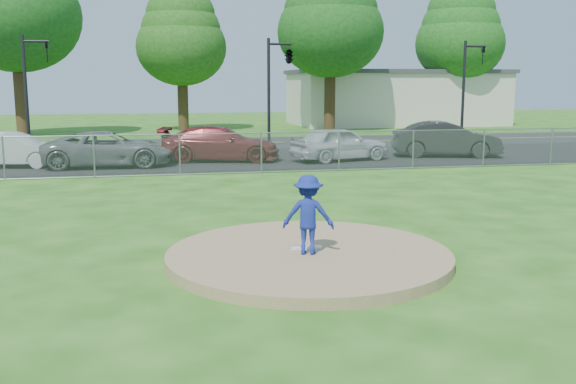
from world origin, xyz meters
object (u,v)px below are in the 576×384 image
Objects in this scene: pitcher at (308,215)px; parked_car_pearl at (340,144)px; traffic_signal_right at (468,82)px; parked_car_charcoal at (446,139)px; traffic_signal_left at (31,82)px; tree_far_right at (460,33)px; commercial_building at (394,97)px; traffic_signal_center at (287,58)px; parked_car_darkred at (220,144)px; parked_car_white at (13,150)px; tree_center at (181,36)px; parked_car_gray at (108,149)px; tree_right at (331,18)px; tree_left at (14,0)px; traffic_cone at (80,156)px.

pitcher is 16.07m from parked_car_pearl.
parked_car_charcoal is at bearing -123.17° from traffic_signal_right.
traffic_signal_left is 15.54m from parked_car_pearl.
tree_far_right is 2.49× the size of parked_car_pearl.
traffic_signal_center is at bearing -126.94° from commercial_building.
commercial_building is 2.93× the size of traffic_signal_right.
pitcher reaches higher than parked_car_darkred.
parked_car_white is at bearing 104.99° from parked_car_charcoal.
tree_center is 20.20m from parked_car_gray.
parked_car_pearl reaches higher than parked_car_gray.
tree_center is 1.76× the size of traffic_signal_right.
traffic_signal_left is 3.78× the size of pitcher.
parked_car_darkred reaches higher than parked_car_pearl.
tree_far_right reaches higher than traffic_signal_center.
traffic_signal_center is at bearing -180.00° from traffic_signal_right.
traffic_signal_left is at bearing -155.68° from tree_far_right.
tree_far_right is 40.94m from pitcher.
commercial_building reaches higher than parked_car_white.
traffic_signal_right reaches higher than parked_car_pearl.
traffic_signal_left is 1.34× the size of parked_car_white.
tree_right is 2.70× the size of parked_car_pearl.
tree_far_right is 1.92× the size of traffic_signal_left.
pitcher is (10.95, -31.16, -7.30)m from tree_left.
tree_right is 22.93m from parked_car_gray.
traffic_cone is 5.75m from parked_car_darkred.
traffic_signal_center is 1.10× the size of parked_car_gray.
tree_right is 2.28× the size of parked_car_darkred.
parked_car_pearl is at bearing -103.57° from tree_right.
traffic_signal_center is (12.73, -0.00, 1.25)m from traffic_signal_left.
tree_far_right reaches higher than traffic_signal_left.
tree_right reaches higher than traffic_signal_center.
traffic_signal_center is 1.34× the size of parked_car_white.
traffic_cone is (-9.85, -6.40, -4.22)m from traffic_signal_center.
traffic_cone is at bearing -71.60° from tree_left.
tree_left is 1.08× the size of tree_right.
traffic_signal_left is 1.00× the size of traffic_signal_right.
parked_car_pearl is at bearing -26.71° from traffic_signal_left.
traffic_signal_center is at bearing -51.18° from parked_car_gray.
traffic_signal_right is (-1.76, -16.00, 1.20)m from commercial_building.
commercial_building is 2.93× the size of traffic_signal_left.
parked_car_white is 0.83× the size of parked_car_gray.
tree_left is 27.23m from traffic_signal_right.
parked_car_gray is at bearing -159.76° from traffic_signal_right.
parked_car_white is at bearing 104.00° from parked_car_darkred.
parked_car_gray is at bearing 113.89° from parked_car_darkred.
tree_center is 2.29× the size of parked_car_pearl.
parked_car_charcoal is (-9.91, -19.34, -6.26)m from tree_far_right.
tree_right is at bearing 63.29° from traffic_signal_center.
pitcher is (8.71, -22.16, -2.42)m from traffic_signal_left.
parked_car_charcoal is (11.09, -18.34, -5.67)m from tree_center.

